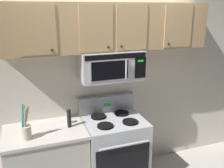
# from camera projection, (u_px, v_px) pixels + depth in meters

# --- Properties ---
(back_wall) EXTENTS (5.20, 0.10, 2.70)m
(back_wall) POSITION_uv_depth(u_px,v_px,m) (104.00, 78.00, 3.32)
(back_wall) COLOR silver
(back_wall) RESTS_ON ground_plane
(stove_range) EXTENTS (0.76, 0.69, 1.12)m
(stove_range) POSITION_uv_depth(u_px,v_px,m) (114.00, 150.00, 3.25)
(stove_range) COLOR #B7BABF
(stove_range) RESTS_ON ground_plane
(over_range_microwave) EXTENTS (0.76, 0.43, 0.35)m
(over_range_microwave) POSITION_uv_depth(u_px,v_px,m) (111.00, 65.00, 3.03)
(over_range_microwave) COLOR #B7BABF
(upper_cabinets) EXTENTS (2.50, 0.36, 0.55)m
(upper_cabinets) POSITION_uv_depth(u_px,v_px,m) (110.00, 27.00, 2.93)
(upper_cabinets) COLOR tan
(counter_segment) EXTENTS (0.93, 0.65, 0.90)m
(counter_segment) POSITION_uv_depth(u_px,v_px,m) (48.00, 164.00, 2.99)
(counter_segment) COLOR #BCB7AD
(counter_segment) RESTS_ON ground_plane
(utensil_crock_cream) EXTENTS (0.12, 0.11, 0.39)m
(utensil_crock_cream) POSITION_uv_depth(u_px,v_px,m) (26.00, 130.00, 2.63)
(utensil_crock_cream) COLOR beige
(utensil_crock_cream) RESTS_ON counter_segment
(salt_shaker) EXTENTS (0.05, 0.05, 0.12)m
(salt_shaker) POSITION_uv_depth(u_px,v_px,m) (68.00, 119.00, 3.00)
(salt_shaker) COLOR white
(salt_shaker) RESTS_ON counter_segment
(pepper_mill) EXTENTS (0.05, 0.05, 0.22)m
(pepper_mill) POSITION_uv_depth(u_px,v_px,m) (69.00, 118.00, 2.91)
(pepper_mill) COLOR black
(pepper_mill) RESTS_ON counter_segment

